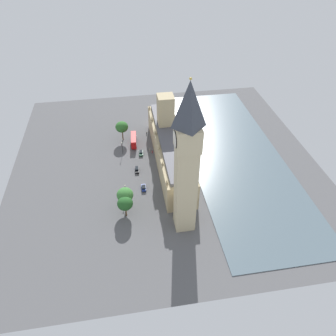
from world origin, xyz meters
name	(u,v)px	position (x,y,z in m)	size (l,w,h in m)	color
ground_plane	(165,162)	(0.00, 0.00, 0.00)	(142.05, 142.05, 0.00)	#565659
river_thames	(234,155)	(-34.20, 0.00, 0.12)	(43.65, 127.84, 0.25)	slate
parliament_building	(169,147)	(-1.99, -1.43, 7.77)	(12.89, 65.34, 28.46)	tan
clock_tower	(187,161)	(-1.00, 39.36, 30.69)	(8.03, 8.03, 59.30)	#CCBA8E
double_decker_bus_trailing	(134,140)	(13.69, -17.01, 2.63)	(3.24, 10.65, 4.75)	red
car_dark_green_opposite_hall	(141,153)	(10.95, -7.99, 0.89)	(2.16, 4.36, 1.74)	#19472D
car_black_midblock	(137,169)	(13.99, 4.51, 0.89)	(2.00, 4.59, 1.74)	black
car_blue_far_end	(144,188)	(12.17, 17.26, 0.89)	(2.03, 4.17, 1.74)	navy
pedestrian_near_tower	(150,150)	(6.44, -9.49, 0.76)	(0.70, 0.64, 1.70)	gray
pedestrian_leading	(152,152)	(5.37, -8.16, 0.71)	(0.66, 0.65, 1.58)	maroon
pedestrian_under_trees	(147,133)	(6.19, -25.29, 0.68)	(0.64, 0.58, 1.51)	black
plane_tree_corner	(125,195)	(20.19, 27.28, 7.34)	(6.51, 6.51, 10.14)	brown
plane_tree_by_river_gate	(122,127)	(18.98, -22.28, 7.66)	(6.46, 6.46, 10.44)	brown
plane_tree_kerbside	(125,204)	(20.44, 31.29, 6.62)	(6.05, 6.05, 9.23)	brown
street_lamp_slot_10	(122,146)	(19.73, -10.11, 4.59)	(0.56, 0.56, 6.61)	black
street_lamp_slot_11	(125,189)	(19.96, 21.05, 4.72)	(0.56, 0.56, 6.83)	black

